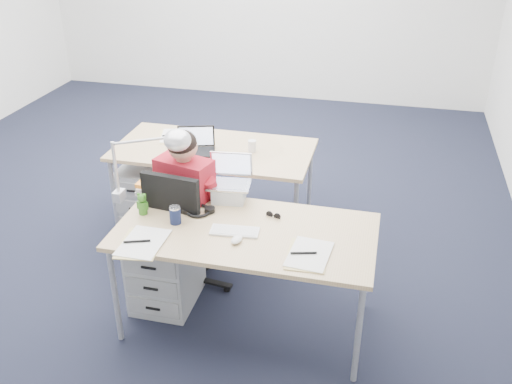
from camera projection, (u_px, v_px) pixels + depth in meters
floor at (172, 216)px, 5.10m from camera, size 7.00×7.00×0.00m
room at (157, 20)px, 4.29m from camera, size 6.02×7.02×2.80m
desk_near at (245, 236)px, 3.53m from camera, size 1.60×0.80×0.73m
desk_far at (214, 153)px, 4.64m from camera, size 1.60×0.80×0.73m
office_chair at (188, 253)px, 4.08m from camera, size 0.69×0.69×0.98m
seated_person at (197, 204)px, 4.07m from camera, size 0.48×0.72×1.20m
drawer_pedestal_near at (166, 267)px, 3.94m from camera, size 0.40×0.50×0.55m
drawer_pedestal_far at (148, 195)px, 4.86m from camera, size 0.40×0.50×0.55m
silver_laptop at (229, 179)px, 3.78m from camera, size 0.31×0.26×0.30m
wireless_keyboard at (235, 231)px, 3.48m from camera, size 0.31×0.15×0.01m
computer_mouse at (237, 240)px, 3.38m from camera, size 0.08×0.10×0.03m
headphones at (198, 210)px, 3.69m from camera, size 0.26×0.22×0.04m
can_koozie at (175, 215)px, 3.55m from camera, size 0.09×0.09×0.12m
water_bottle at (180, 194)px, 3.69m from camera, size 0.07×0.07×0.22m
bear_figurine at (142, 203)px, 3.65m from camera, size 0.10×0.08×0.15m
book_stack at (151, 188)px, 3.91m from camera, size 0.22×0.19×0.08m
cordless_phone at (158, 194)px, 3.78m from camera, size 0.04×0.03×0.14m
papers_left at (141, 244)px, 3.36m from camera, size 0.25×0.35×0.01m
papers_right at (307, 255)px, 3.25m from camera, size 0.24×0.33×0.01m
sunglasses at (273, 216)px, 3.64m from camera, size 0.11×0.07×0.02m
desk_lamp at (139, 164)px, 3.67m from camera, size 0.50×0.18×0.57m
dark_laptop at (196, 141)px, 4.48m from camera, size 0.36×0.36×0.21m
far_cup at (252, 146)px, 4.54m from camera, size 0.07×0.07×0.09m
far_papers at (173, 136)px, 4.83m from camera, size 0.29×0.35×0.01m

